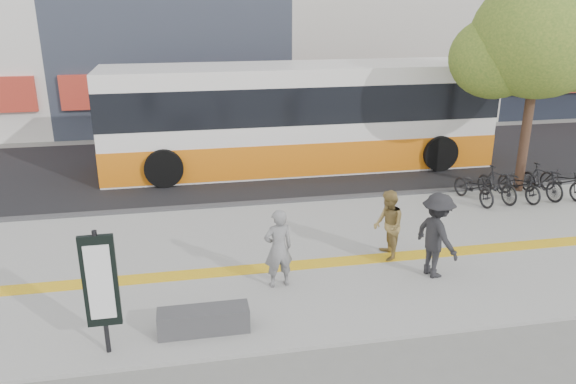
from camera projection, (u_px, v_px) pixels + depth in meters
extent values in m
plane|color=slate|center=(329.00, 289.00, 11.55)|extent=(120.00, 120.00, 0.00)
cube|color=gray|center=(312.00, 256.00, 12.93)|extent=(40.00, 7.00, 0.08)
cube|color=yellow|center=(317.00, 263.00, 12.45)|extent=(40.00, 0.45, 0.01)
cube|color=black|center=(264.00, 165.00, 19.88)|extent=(40.00, 8.00, 0.06)
cube|color=#323234|center=(285.00, 202.00, 16.16)|extent=(40.00, 0.25, 0.14)
cube|color=red|center=(292.00, 86.00, 24.25)|extent=(19.00, 0.50, 1.40)
cube|color=#323234|center=(204.00, 320.00, 9.88)|extent=(1.60, 0.45, 0.45)
cylinder|color=black|center=(102.00, 293.00, 9.02)|extent=(0.08, 0.08, 2.20)
cube|color=black|center=(100.00, 281.00, 8.95)|extent=(0.55, 0.08, 1.60)
cube|color=white|center=(100.00, 283.00, 8.91)|extent=(0.40, 0.02, 1.30)
cylinder|color=#3E261C|center=(525.00, 139.00, 16.62)|extent=(0.28, 0.28, 3.20)
ellipsoid|color=#3C6321|center=(540.00, 37.00, 15.65)|extent=(3.80, 3.80, 3.42)
ellipsoid|color=#3C6321|center=(495.00, 58.00, 16.13)|extent=(2.60, 2.60, 2.34)
ellipsoid|color=#3C6321|center=(575.00, 53.00, 15.57)|extent=(2.40, 2.40, 2.16)
ellipsoid|color=#3C6321|center=(536.00, 6.00, 16.18)|extent=(2.20, 2.20, 1.98)
cube|color=white|center=(299.00, 117.00, 19.03)|extent=(13.05, 2.72, 3.48)
cube|color=orange|center=(299.00, 149.00, 19.41)|extent=(13.07, 2.74, 1.09)
cube|color=black|center=(300.00, 99.00, 18.83)|extent=(13.07, 2.74, 1.20)
cylinder|color=black|center=(164.00, 168.00, 17.34)|extent=(1.20, 0.38, 1.20)
cylinder|color=black|center=(165.00, 146.00, 19.86)|extent=(1.20, 0.38, 1.20)
cylinder|color=black|center=(439.00, 153.00, 18.96)|extent=(1.20, 0.38, 1.20)
cylinder|color=black|center=(408.00, 134.00, 21.48)|extent=(1.20, 0.38, 1.20)
imported|color=black|center=(474.00, 187.00, 16.03)|extent=(0.90, 1.77, 0.89)
imported|color=black|center=(497.00, 184.00, 16.14)|extent=(0.77, 1.69, 0.98)
imported|color=black|center=(519.00, 184.00, 16.28)|extent=(0.90, 1.77, 0.89)
imported|color=black|center=(542.00, 181.00, 16.39)|extent=(0.77, 1.69, 0.98)
imported|color=black|center=(563.00, 181.00, 16.53)|extent=(0.90, 1.77, 0.89)
imported|color=black|center=(278.00, 248.00, 11.25)|extent=(0.67, 0.50, 1.66)
imported|color=olive|center=(388.00, 225.00, 12.48)|extent=(0.67, 0.82, 1.58)
imported|color=black|center=(437.00, 235.00, 11.66)|extent=(0.96, 1.32, 1.83)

